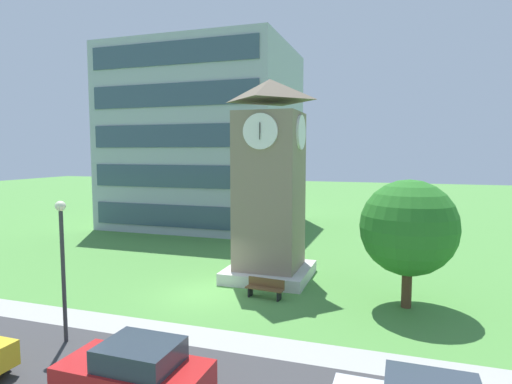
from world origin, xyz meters
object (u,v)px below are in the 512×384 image
at_px(clock_tower, 270,191).
at_px(tree_near_tower, 409,228).
at_px(park_bench, 265,288).
at_px(street_lamp, 62,253).
at_px(parked_car_red, 136,372).

distance_m(clock_tower, tree_near_tower, 7.36).
relative_size(park_bench, street_lamp, 0.36).
height_order(park_bench, parked_car_red, parked_car_red).
distance_m(clock_tower, street_lamp, 10.87).
xyz_separation_m(clock_tower, street_lamp, (-4.71, -9.69, -1.49)).
bearing_deg(parked_car_red, street_lamp, 151.65).
relative_size(tree_near_tower, parked_car_red, 1.37).
bearing_deg(street_lamp, park_bench, 50.60).
distance_m(street_lamp, parked_car_red, 5.66).
bearing_deg(tree_near_tower, clock_tower, 161.18).
xyz_separation_m(street_lamp, parked_car_red, (4.53, -2.45, -2.33)).
bearing_deg(tree_near_tower, park_bench, -172.96).
distance_m(tree_near_tower, parked_car_red, 12.35).
bearing_deg(street_lamp, tree_near_tower, 32.37).
height_order(tree_near_tower, parked_car_red, tree_near_tower).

